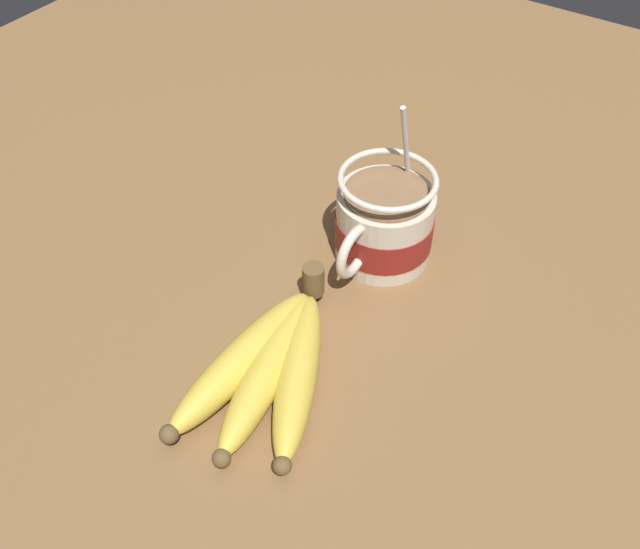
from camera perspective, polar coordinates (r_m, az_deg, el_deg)
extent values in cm
cube|color=brown|center=(66.08, 0.99, -3.60)|extent=(139.84, 139.84, 2.78)
cylinder|color=beige|center=(67.99, 4.97, 4.03)|extent=(9.16, 9.16, 7.39)
cylinder|color=maroon|center=(68.31, 4.95, 3.73)|extent=(9.36, 9.36, 3.21)
torus|color=beige|center=(63.86, 2.55, 1.94)|extent=(5.30, 0.90, 5.30)
cylinder|color=#846042|center=(65.54, 5.18, 6.52)|extent=(7.96, 7.96, 0.40)
torus|color=beige|center=(64.50, 5.27, 7.67)|extent=(9.16, 9.16, 0.60)
cylinder|color=silver|center=(67.44, 6.80, 8.85)|extent=(4.53, 0.50, 14.35)
ellipsoid|color=silver|center=(70.52, 5.52, 3.41)|extent=(3.00, 2.00, 0.80)
cylinder|color=brown|center=(63.73, -0.64, -0.53)|extent=(2.00, 2.00, 3.00)
ellipsoid|color=gold|center=(59.57, -6.17, -6.71)|extent=(17.64, 3.88, 3.44)
sphere|color=brown|center=(56.32, -11.99, -12.39)|extent=(1.55, 1.55, 1.55)
ellipsoid|color=gold|center=(58.82, -4.10, -7.60)|extent=(17.63, 7.03, 3.25)
sphere|color=brown|center=(54.70, -7.88, -14.36)|extent=(1.46, 1.46, 1.46)
ellipsoid|color=gold|center=(58.51, -1.78, -7.87)|extent=(16.46, 10.58, 3.24)
sphere|color=brown|center=(53.99, -3.04, -15.02)|extent=(1.46, 1.46, 1.46)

